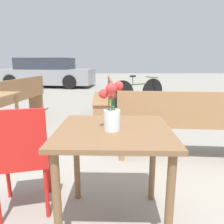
# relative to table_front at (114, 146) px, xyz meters

# --- Properties ---
(ground_plane) EXTENTS (40.00, 40.00, 0.00)m
(ground_plane) POSITION_rel_table_front_xyz_m (0.00, 0.00, -0.61)
(ground_plane) COLOR gray
(table_front) EXTENTS (0.79, 0.76, 0.73)m
(table_front) POSITION_rel_table_front_xyz_m (0.00, 0.00, 0.00)
(table_front) COLOR brown
(table_front) RESTS_ON ground_plane
(flower_vase) EXTENTS (0.16, 0.18, 0.32)m
(flower_vase) POSITION_rel_table_front_xyz_m (-0.01, -0.03, 0.24)
(flower_vase) COLOR silver
(flower_vase) RESTS_ON table_front
(cafe_chair) EXTENTS (0.48, 0.48, 0.86)m
(cafe_chair) POSITION_rel_table_front_xyz_m (-0.69, 0.13, -0.12)
(cafe_chair) COLOR red
(cafe_chair) RESTS_ON ground_plane
(bench_near) EXTENTS (1.60, 0.51, 0.85)m
(bench_near) POSITION_rel_table_front_xyz_m (0.85, 1.04, -0.15)
(bench_near) COLOR #9E7047
(bench_near) RESTS_ON ground_plane
(bench_middle) EXTENTS (0.66, 2.02, 0.85)m
(bench_middle) POSITION_rel_table_front_xyz_m (-1.81, 2.74, -0.13)
(bench_middle) COLOR #9E7047
(bench_middle) RESTS_ON ground_plane
(bench_far) EXTENTS (0.41, 1.64, 0.85)m
(bench_far) POSITION_rel_table_front_xyz_m (-0.10, 3.06, -0.15)
(bench_far) COLOR #9E7047
(bench_far) RESTS_ON ground_plane
(bicycle) EXTENTS (1.49, 0.98, 0.82)m
(bicycle) POSITION_rel_table_front_xyz_m (0.73, 4.25, -0.24)
(bicycle) COLOR black
(bicycle) RESTS_ON ground_plane
(parked_car) EXTENTS (4.49, 2.16, 1.32)m
(parked_car) POSITION_rel_table_front_xyz_m (-2.93, 8.91, 0.02)
(parked_car) COLOR gray
(parked_car) RESTS_ON ground_plane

